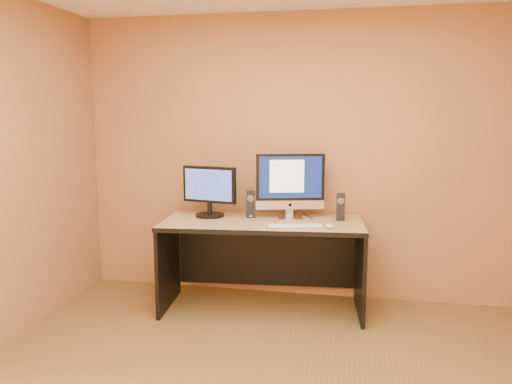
% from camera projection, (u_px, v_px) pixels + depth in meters
% --- Properties ---
extents(walls, '(4.00, 4.00, 2.60)m').
position_uv_depth(walls, '(251.00, 190.00, 2.65)').
color(walls, olive).
rests_on(walls, ground).
extents(desk, '(1.77, 0.89, 0.79)m').
position_uv_depth(desk, '(262.00, 266.00, 4.33)').
color(desk, tan).
rests_on(desk, ground).
extents(imac, '(0.65, 0.37, 0.59)m').
position_uv_depth(imac, '(290.00, 185.00, 4.32)').
color(imac, '#B5B4B9').
rests_on(imac, desk).
extents(second_monitor, '(0.55, 0.35, 0.45)m').
position_uv_depth(second_monitor, '(210.00, 192.00, 4.42)').
color(second_monitor, black).
rests_on(second_monitor, desk).
extents(speaker_left, '(0.09, 0.09, 0.24)m').
position_uv_depth(speaker_left, '(250.00, 204.00, 4.40)').
color(speaker_left, black).
rests_on(speaker_left, desk).
extents(speaker_right, '(0.07, 0.08, 0.24)m').
position_uv_depth(speaker_right, '(341.00, 207.00, 4.28)').
color(speaker_right, black).
rests_on(speaker_right, desk).
extents(keyboard, '(0.47, 0.21, 0.02)m').
position_uv_depth(keyboard, '(295.00, 226.00, 4.03)').
color(keyboard, '#B6B6BA').
rests_on(keyboard, desk).
extents(mouse, '(0.07, 0.11, 0.04)m').
position_uv_depth(mouse, '(330.00, 226.00, 4.00)').
color(mouse, white).
rests_on(mouse, desk).
extents(cable_a, '(0.10, 0.22, 0.01)m').
position_uv_depth(cable_a, '(308.00, 216.00, 4.45)').
color(cable_a, black).
rests_on(cable_a, desk).
extents(cable_b, '(0.07, 0.19, 0.01)m').
position_uv_depth(cable_b, '(291.00, 215.00, 4.51)').
color(cable_b, black).
rests_on(cable_b, desk).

